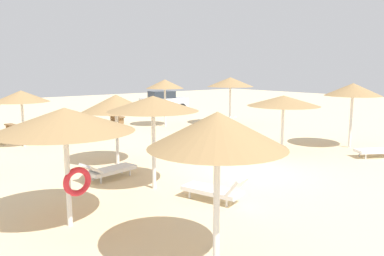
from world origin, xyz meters
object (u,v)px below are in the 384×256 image
(parasol_6, at_px, (284,101))
(parasol_7, at_px, (65,121))
(parasol_8, at_px, (217,131))
(parasol_4, at_px, (116,103))
(parked_car, at_px, (163,101))
(bench_2, at_px, (117,118))
(parasol_1, at_px, (230,82))
(parasol_3, at_px, (353,90))
(lounger_3, at_px, (379,150))
(parasol_9, at_px, (165,84))
(bench_1, at_px, (13,127))
(parasol_5, at_px, (153,104))
(lounger_5, at_px, (216,190))
(lounger_1, at_px, (222,124))
(lounger_4, at_px, (108,170))
(lounger_2, at_px, (8,136))
(parasol_2, at_px, (21,96))

(parasol_6, relative_size, parasol_7, 1.00)
(parasol_7, xyz_separation_m, parasol_8, (1.38, -3.54, 0.09))
(parasol_4, xyz_separation_m, parked_car, (12.02, 14.13, -1.52))
(bench_2, bearing_deg, parasol_6, -83.78)
(parasol_1, relative_size, parasol_3, 1.03)
(parasol_8, relative_size, lounger_3, 1.51)
(parasol_9, bearing_deg, parasol_7, -133.51)
(parasol_8, height_order, bench_1, parasol_8)
(parasol_5, distance_m, parasol_9, 12.63)
(parasol_1, relative_size, parasol_9, 1.04)
(parasol_6, height_order, parasol_7, parasol_7)
(parasol_1, relative_size, lounger_5, 1.58)
(parasol_4, distance_m, lounger_3, 10.89)
(lounger_1, bearing_deg, bench_2, 120.67)
(parasol_7, distance_m, lounger_4, 4.35)
(parasol_5, distance_m, bench_1, 13.65)
(parasol_3, xyz_separation_m, bench_1, (-11.12, 14.09, -2.34))
(parasol_6, height_order, lounger_5, parasol_6)
(lounger_4, bearing_deg, parasol_1, 27.69)
(bench_1, bearing_deg, lounger_2, -108.93)
(parasol_1, relative_size, parked_car, 0.73)
(parasol_4, relative_size, parasol_5, 0.94)
(parasol_7, relative_size, parasol_9, 1.06)
(parasol_8, bearing_deg, parasol_5, 69.82)
(lounger_3, height_order, parked_car, parked_car)
(parasol_6, relative_size, bench_1, 2.04)
(lounger_3, bearing_deg, parasol_6, 125.55)
(lounger_5, bearing_deg, parasol_9, 60.56)
(parasol_3, xyz_separation_m, lounger_5, (-9.77, -1.38, -2.36))
(lounger_5, distance_m, bench_2, 16.26)
(lounger_3, height_order, bench_1, lounger_3)
(parasol_9, bearing_deg, lounger_3, -81.01)
(parasol_8, distance_m, lounger_2, 15.36)
(parasol_4, bearing_deg, lounger_1, 22.06)
(lounger_5, bearing_deg, parasol_7, 165.82)
(bench_1, bearing_deg, parasol_7, -99.47)
(parasol_2, relative_size, parasol_9, 0.89)
(parasol_6, xyz_separation_m, parasol_8, (-8.94, -5.37, 0.31))
(parasol_9, xyz_separation_m, bench_1, (-8.20, 3.33, -2.33))
(parasol_1, height_order, lounger_5, parasol_1)
(lounger_3, xyz_separation_m, parked_car, (3.06, 20.00, 0.50))
(lounger_5, xyz_separation_m, bench_1, (-1.35, 15.47, 0.02))
(lounger_1, height_order, lounger_3, lounger_1)
(parasol_1, bearing_deg, bench_1, 155.59)
(parasol_2, distance_m, lounger_1, 11.25)
(lounger_2, relative_size, lounger_3, 0.98)
(parasol_8, bearing_deg, parasol_9, 57.88)
(parasol_1, height_order, parasol_9, parasol_1)
(parasol_1, bearing_deg, parasol_3, -95.21)
(parasol_5, height_order, parasol_9, parasol_9)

